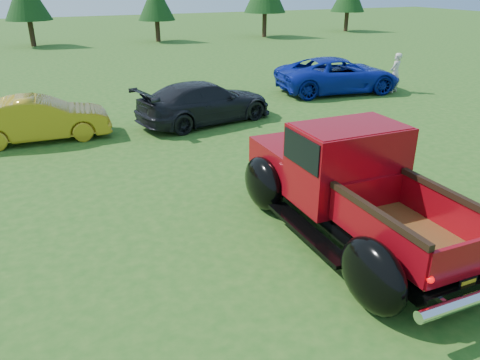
{
  "coord_description": "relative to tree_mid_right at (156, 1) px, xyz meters",
  "views": [
    {
      "loc": [
        -3.53,
        -7.16,
        4.54
      ],
      "look_at": [
        -0.26,
        0.2,
        1.06
      ],
      "focal_mm": 35.0,
      "sensor_mm": 36.0,
      "label": 1
    }
  ],
  "objects": [
    {
      "name": "show_car_blue",
      "position": [
        2.5,
        -20.45,
        -2.23
      ],
      "size": [
        5.6,
        3.16,
        1.48
      ],
      "primitive_type": "imported",
      "rotation": [
        0.0,
        0.0,
        1.43
      ],
      "color": "#0E1F9A",
      "rests_on": "ground"
    },
    {
      "name": "tree_mid_right",
      "position": [
        0.0,
        0.0,
        0.0
      ],
      "size": [
        2.82,
        2.82,
        4.4
      ],
      "color": "#332114",
      "rests_on": "ground"
    },
    {
      "name": "show_car_grey",
      "position": [
        -4.29,
        -22.46,
        -2.28
      ],
      "size": [
        5.05,
        2.87,
        1.38
      ],
      "primitive_type": "imported",
      "rotation": [
        0.0,
        0.0,
        1.78
      ],
      "color": "black",
      "rests_on": "ground"
    },
    {
      "name": "spectator",
      "position": [
        4.74,
        -21.43,
        -2.14
      ],
      "size": [
        0.72,
        0.61,
        1.66
      ],
      "primitive_type": "imported",
      "rotation": [
        0.0,
        0.0,
        3.57
      ],
      "color": "beige",
      "rests_on": "ground"
    },
    {
      "name": "ground",
      "position": [
        -6.0,
        -30.0,
        -2.97
      ],
      "size": [
        120.0,
        120.0,
        0.0
      ],
      "primitive_type": "plane",
      "color": "#235418",
      "rests_on": "ground"
    },
    {
      "name": "show_car_yellow",
      "position": [
        -9.5,
        -22.28,
        -2.31
      ],
      "size": [
        4.08,
        1.57,
        1.33
      ],
      "primitive_type": "imported",
      "rotation": [
        0.0,
        0.0,
        1.53
      ],
      "color": "#AD8817",
      "rests_on": "ground"
    },
    {
      "name": "pickup_truck",
      "position": [
        -4.39,
        -30.52,
        -1.98
      ],
      "size": [
        2.71,
        5.69,
        2.1
      ],
      "rotation": [
        0.0,
        0.0,
        -0.01
      ],
      "color": "black",
      "rests_on": "ground"
    }
  ]
}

